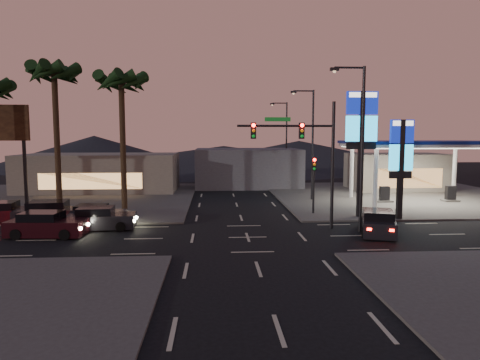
{
  "coord_description": "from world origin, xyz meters",
  "views": [
    {
      "loc": [
        -1.94,
        -24.33,
        5.85
      ],
      "look_at": [
        -0.23,
        3.55,
        3.0
      ],
      "focal_mm": 32.0,
      "sensor_mm": 36.0,
      "label": 1
    }
  ],
  "objects": [
    {
      "name": "corner_lot_ne",
      "position": [
        16.0,
        16.0,
        0.06
      ],
      "size": [
        24.0,
        24.0,
        0.12
      ],
      "primitive_type": "cube",
      "color": "#47443F",
      "rests_on": "ground"
    },
    {
      "name": "building_far_mid",
      "position": [
        2.0,
        26.0,
        2.2
      ],
      "size": [
        12.0,
        9.0,
        4.4
      ],
      "primitive_type": "cube",
      "color": "#4C4C51",
      "rests_on": "ground"
    },
    {
      "name": "pylon_sign_short",
      "position": [
        11.0,
        4.5,
        4.66
      ],
      "size": [
        1.6,
        0.35,
        7.0
      ],
      "color": "black",
      "rests_on": "ground"
    },
    {
      "name": "pylon_sign_tall",
      "position": [
        8.5,
        5.5,
        6.39
      ],
      "size": [
        2.2,
        0.35,
        9.0
      ],
      "color": "black",
      "rests_on": "ground"
    },
    {
      "name": "hill_right",
      "position": [
        15.0,
        60.0,
        2.5
      ],
      "size": [
        50.0,
        50.0,
        5.0
      ],
      "primitive_type": "cone",
      "color": "black",
      "rests_on": "ground"
    },
    {
      "name": "streetlight_mid",
      "position": [
        6.79,
        14.0,
        5.72
      ],
      "size": [
        2.14,
        0.25,
        10.0
      ],
      "color": "black",
      "rests_on": "ground"
    },
    {
      "name": "car_lane_b_mid",
      "position": [
        -12.69,
        4.43,
        0.74
      ],
      "size": [
        5.03,
        2.5,
        1.59
      ],
      "color": "black",
      "rests_on": "ground"
    },
    {
      "name": "palm_a",
      "position": [
        -9.0,
        9.5,
        9.43
      ],
      "size": [
        4.41,
        4.41,
        10.86
      ],
      "color": "black",
      "rests_on": "ground"
    },
    {
      "name": "car_lane_a_mid",
      "position": [
        -11.79,
        0.93,
        0.68
      ],
      "size": [
        4.6,
        2.17,
        1.47
      ],
      "color": "black",
      "rests_on": "ground"
    },
    {
      "name": "streetlight_near",
      "position": [
        6.79,
        1.0,
        5.72
      ],
      "size": [
        2.14,
        0.25,
        10.0
      ],
      "color": "black",
      "rests_on": "ground"
    },
    {
      "name": "car_lane_b_rear",
      "position": [
        -16.17,
        4.98,
        0.69
      ],
      "size": [
        4.67,
        2.28,
        1.48
      ],
      "color": "black",
      "rests_on": "ground"
    },
    {
      "name": "suv_station",
      "position": [
        7.89,
        0.46,
        0.68
      ],
      "size": [
        3.03,
        4.71,
        1.46
      ],
      "color": "black",
      "rests_on": "ground"
    },
    {
      "name": "convenience_store",
      "position": [
        18.0,
        21.0,
        2.0
      ],
      "size": [
        10.0,
        6.0,
        4.0
      ],
      "primitive_type": "cube",
      "color": "#726B5B",
      "rests_on": "ground"
    },
    {
      "name": "ground",
      "position": [
        0.0,
        0.0,
        0.0
      ],
      "size": [
        140.0,
        140.0,
        0.0
      ],
      "primitive_type": "plane",
      "color": "black",
      "rests_on": "ground"
    },
    {
      "name": "corner_lot_nw",
      "position": [
        -16.0,
        16.0,
        0.06
      ],
      "size": [
        24.0,
        24.0,
        0.12
      ],
      "primitive_type": "cube",
      "color": "#47443F",
      "rests_on": "ground"
    },
    {
      "name": "palm_b",
      "position": [
        -14.0,
        9.5,
        9.97
      ],
      "size": [
        4.41,
        4.41,
        11.46
      ],
      "color": "black",
      "rests_on": "ground"
    },
    {
      "name": "gas_station",
      "position": [
        16.0,
        12.0,
        5.08
      ],
      "size": [
        12.2,
        8.2,
        5.47
      ],
      "color": "silver",
      "rests_on": "ground"
    },
    {
      "name": "car_lane_b_front",
      "position": [
        -9.93,
        4.42,
        0.61
      ],
      "size": [
        4.07,
        1.79,
        1.31
      ],
      "color": "#504F52",
      "rests_on": "ground"
    },
    {
      "name": "traffic_signal_mast",
      "position": [
        3.76,
        1.99,
        5.23
      ],
      "size": [
        6.1,
        0.39,
        8.0
      ],
      "color": "black",
      "rests_on": "ground"
    },
    {
      "name": "streetlight_far",
      "position": [
        6.79,
        28.0,
        5.72
      ],
      "size": [
        2.14,
        0.25,
        10.0
      ],
      "color": "black",
      "rests_on": "ground"
    },
    {
      "name": "building_far_west",
      "position": [
        -14.0,
        22.0,
        2.0
      ],
      "size": [
        16.0,
        8.0,
        4.0
      ],
      "primitive_type": "cube",
      "color": "#726B5B",
      "rests_on": "ground"
    },
    {
      "name": "hill_center",
      "position": [
        0.0,
        60.0,
        2.0
      ],
      "size": [
        60.0,
        60.0,
        4.0
      ],
      "primitive_type": "cone",
      "color": "black",
      "rests_on": "ground"
    },
    {
      "name": "hill_left",
      "position": [
        -25.0,
        60.0,
        3.0
      ],
      "size": [
        40.0,
        40.0,
        6.0
      ],
      "primitive_type": "cone",
      "color": "black",
      "rests_on": "ground"
    },
    {
      "name": "pedestal_signal",
      "position": [
        5.5,
        6.98,
        2.92
      ],
      "size": [
        0.32,
        0.39,
        4.3
      ],
      "color": "black",
      "rests_on": "ground"
    },
    {
      "name": "car_lane_a_front",
      "position": [
        -9.16,
        2.74,
        0.66
      ],
      "size": [
        4.46,
        2.06,
        1.42
      ],
      "color": "black",
      "rests_on": "ground"
    }
  ]
}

